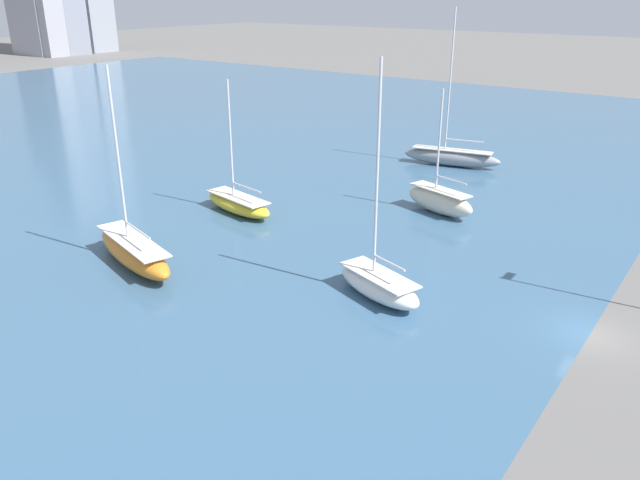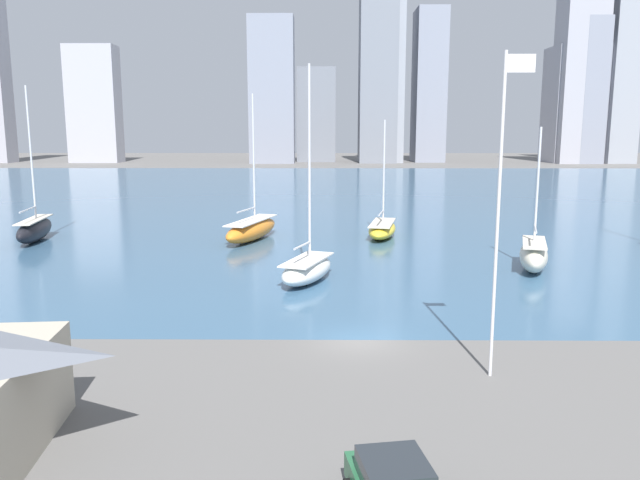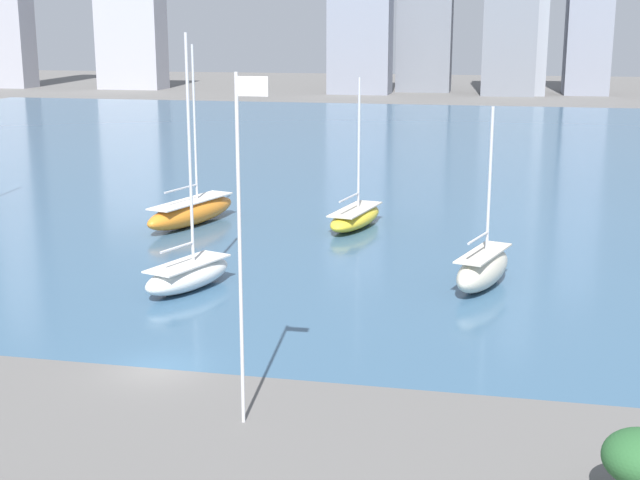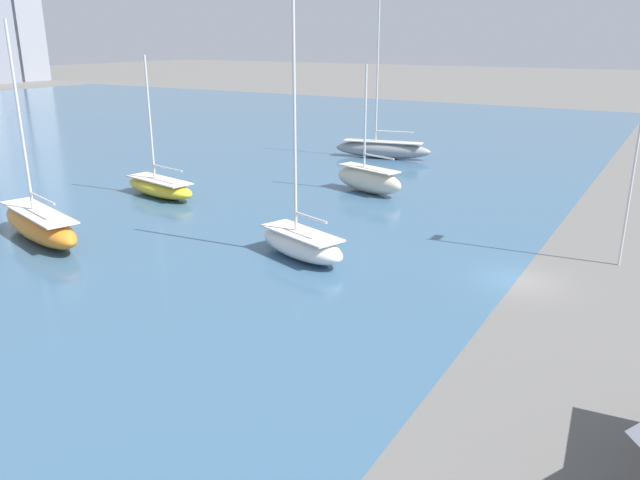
# 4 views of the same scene
# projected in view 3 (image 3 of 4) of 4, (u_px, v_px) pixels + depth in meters

# --- Properties ---
(ground_plane) EXTENTS (500.00, 500.00, 0.00)m
(ground_plane) POSITION_uv_depth(u_px,v_px,m) (158.00, 369.00, 40.04)
(ground_plane) COLOR #605E5B
(harbor_water) EXTENTS (180.00, 140.00, 0.00)m
(harbor_water) POSITION_uv_depth(u_px,v_px,m) (379.00, 154.00, 106.62)
(harbor_water) COLOR #385B7A
(harbor_water) RESTS_ON ground_plane
(flag_pole) EXTENTS (1.24, 0.14, 13.43)m
(flag_pole) POSITION_uv_depth(u_px,v_px,m) (241.00, 242.00, 32.97)
(flag_pole) COLOR silver
(flag_pole) RESTS_ON ground_plane
(sailboat_white) EXTENTS (4.61, 7.35, 14.65)m
(sailboat_white) POSITION_uv_depth(u_px,v_px,m) (188.00, 274.00, 51.90)
(sailboat_white) COLOR white
(sailboat_white) RESTS_ON harbor_water
(sailboat_yellow) EXTENTS (4.02, 8.51, 11.28)m
(sailboat_yellow) POSITION_uv_depth(u_px,v_px,m) (355.00, 217.00, 67.84)
(sailboat_yellow) COLOR yellow
(sailboat_yellow) RESTS_ON harbor_water
(sailboat_orange) EXTENTS (5.23, 10.67, 13.66)m
(sailboat_orange) POSITION_uv_depth(u_px,v_px,m) (192.00, 211.00, 68.70)
(sailboat_orange) COLOR orange
(sailboat_orange) RESTS_ON harbor_water
(sailboat_cream) EXTENTS (3.99, 7.36, 10.56)m
(sailboat_cream) POSITION_uv_depth(u_px,v_px,m) (483.00, 269.00, 52.17)
(sailboat_cream) COLOR beige
(sailboat_cream) RESTS_ON harbor_water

